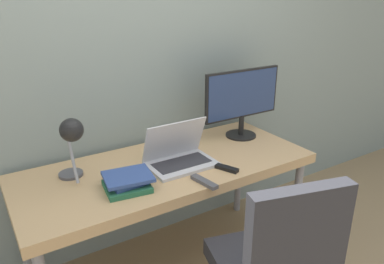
# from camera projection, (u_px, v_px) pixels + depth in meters

# --- Properties ---
(wall_back) EXTENTS (8.00, 0.05, 2.60)m
(wall_back) POSITION_uv_depth(u_px,v_px,m) (132.00, 55.00, 2.29)
(wall_back) COLOR gray
(wall_back) RESTS_ON ground_plane
(desk) EXTENTS (1.69, 0.72, 0.73)m
(desk) POSITION_uv_depth(u_px,v_px,m) (168.00, 173.00, 2.18)
(desk) COLOR tan
(desk) RESTS_ON ground_plane
(laptop) EXTENTS (0.38, 0.25, 0.25)m
(laptop) POSITION_uv_depth(u_px,v_px,m) (179.00, 156.00, 2.14)
(laptop) COLOR silver
(laptop) RESTS_ON desk
(monitor) EXTENTS (0.58, 0.21, 0.46)m
(monitor) POSITION_uv_depth(u_px,v_px,m) (242.00, 98.00, 2.48)
(monitor) COLOR black
(monitor) RESTS_ON desk
(desk_lamp) EXTENTS (0.13, 0.26, 0.36)m
(desk_lamp) POSITION_uv_depth(u_px,v_px,m) (71.00, 138.00, 1.84)
(desk_lamp) COLOR #4C4C51
(desk_lamp) RESTS_ON desk
(book_stack) EXTENTS (0.26, 0.24, 0.07)m
(book_stack) POSITION_uv_depth(u_px,v_px,m) (127.00, 182.00, 1.88)
(book_stack) COLOR #286B47
(book_stack) RESTS_ON desk
(tv_remote) EXTENTS (0.07, 0.18, 0.02)m
(tv_remote) POSITION_uv_depth(u_px,v_px,m) (204.00, 182.00, 1.94)
(tv_remote) COLOR #4C4C51
(tv_remote) RESTS_ON desk
(media_remote) EXTENTS (0.09, 0.14, 0.02)m
(media_remote) POSITION_uv_depth(u_px,v_px,m) (227.00, 168.00, 2.08)
(media_remote) COLOR black
(media_remote) RESTS_ON desk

